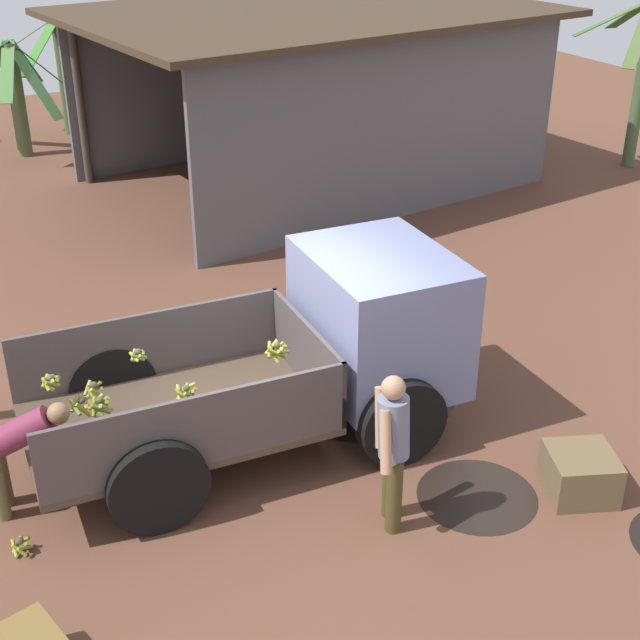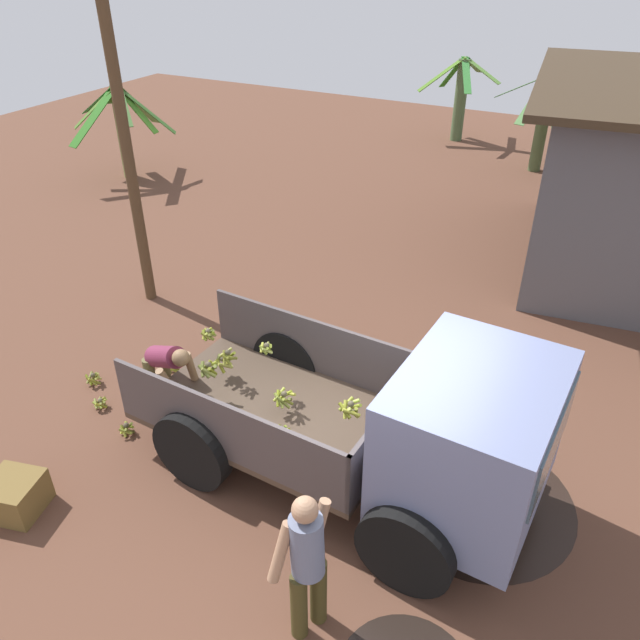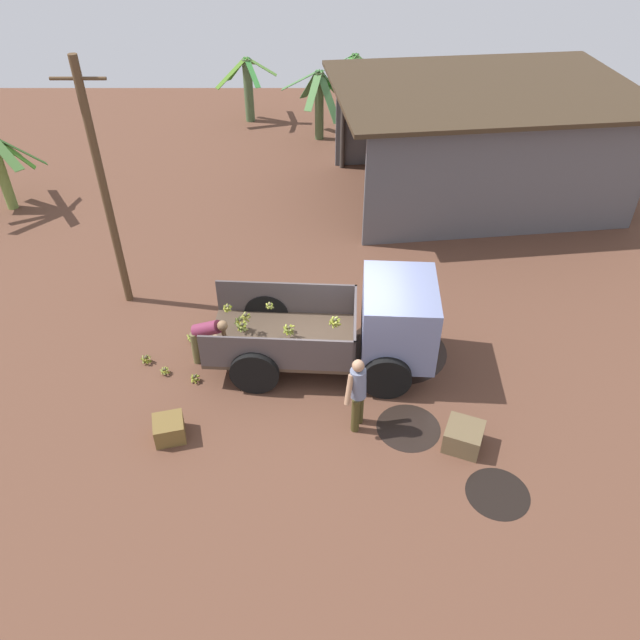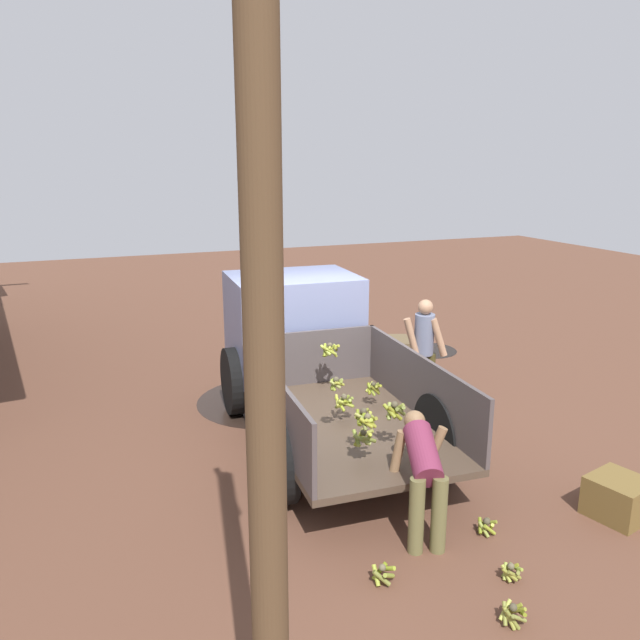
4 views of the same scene
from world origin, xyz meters
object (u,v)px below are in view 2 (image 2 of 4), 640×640
object	(u,v)px
utility_pole	(124,130)
person_worker_loading	(166,367)
banana_bunch_on_ground_0	(174,367)
banana_bunch_on_ground_3	(100,403)
banana_bunch_on_ground_1	(94,378)
banana_bunch_on_ground_2	(127,428)
wooden_crate_0	(15,495)
cargo_truck	(420,433)
person_foreground_visitor	(307,560)

from	to	relation	value
utility_pole	person_worker_loading	distance (m)	3.87
banana_bunch_on_ground_0	banana_bunch_on_ground_3	xyz separation A→B (m)	(-0.39, -1.09, -0.01)
utility_pole	banana_bunch_on_ground_1	bearing A→B (deg)	-68.07
banana_bunch_on_ground_2	wooden_crate_0	size ratio (longest dim) A/B	0.40
cargo_truck	person_foreground_visitor	size ratio (longest dim) A/B	2.88
utility_pole	person_worker_loading	size ratio (longest dim) A/B	4.85
wooden_crate_0	banana_bunch_on_ground_1	bearing A→B (deg)	113.44
cargo_truck	wooden_crate_0	xyz separation A→B (m)	(-3.87, -2.09, -0.84)
banana_bunch_on_ground_2	person_worker_loading	bearing A→B (deg)	70.92
person_foreground_visitor	banana_bunch_on_ground_3	bearing A→B (deg)	2.66
cargo_truck	banana_bunch_on_ground_3	xyz separation A→B (m)	(-4.30, -0.37, -0.96)
wooden_crate_0	person_worker_loading	bearing A→B (deg)	77.96
banana_bunch_on_ground_0	cargo_truck	bearing A→B (deg)	-10.29
banana_bunch_on_ground_0	banana_bunch_on_ground_1	size ratio (longest dim) A/B	1.08
person_foreground_visitor	banana_bunch_on_ground_3	world-z (taller)	person_foreground_visitor
utility_pole	banana_bunch_on_ground_3	size ratio (longest dim) A/B	26.49
cargo_truck	person_foreground_visitor	bearing A→B (deg)	-98.23
banana_bunch_on_ground_1	banana_bunch_on_ground_2	xyz separation A→B (m)	(1.13, -0.57, -0.01)
utility_pole	person_foreground_visitor	distance (m)	7.00
cargo_truck	utility_pole	world-z (taller)	utility_pole
banana_bunch_on_ground_0	wooden_crate_0	xyz separation A→B (m)	(0.05, -2.80, 0.11)
cargo_truck	banana_bunch_on_ground_3	bearing A→B (deg)	-171.76
utility_pole	banana_bunch_on_ground_0	world-z (taller)	utility_pole
utility_pole	banana_bunch_on_ground_2	xyz separation A→B (m)	(2.06, -2.88, -2.82)
person_worker_loading	banana_bunch_on_ground_3	bearing A→B (deg)	-138.47
person_worker_loading	banana_bunch_on_ground_0	world-z (taller)	person_worker_loading
banana_bunch_on_ground_0	wooden_crate_0	size ratio (longest dim) A/B	0.43
person_worker_loading	cargo_truck	bearing A→B (deg)	16.43
person_foreground_visitor	banana_bunch_on_ground_2	world-z (taller)	person_foreground_visitor
cargo_truck	wooden_crate_0	distance (m)	4.48
banana_bunch_on_ground_3	wooden_crate_0	distance (m)	1.77
person_worker_loading	banana_bunch_on_ground_1	size ratio (longest dim) A/B	5.26
cargo_truck	person_foreground_visitor	world-z (taller)	cargo_truck
utility_pole	banana_bunch_on_ground_0	bearing A→B (deg)	-41.46
person_foreground_visitor	person_worker_loading	distance (m)	3.56
banana_bunch_on_ground_3	banana_bunch_on_ground_2	bearing A→B (deg)	-18.79
cargo_truck	person_worker_loading	distance (m)	3.43
banana_bunch_on_ground_3	wooden_crate_0	bearing A→B (deg)	-75.79
banana_bunch_on_ground_3	person_worker_loading	bearing A→B (deg)	24.58
cargo_truck	utility_pole	size ratio (longest dim) A/B	0.83
person_worker_loading	banana_bunch_on_ground_2	world-z (taller)	person_worker_loading
utility_pole	wooden_crate_0	world-z (taller)	utility_pole
utility_pole	banana_bunch_on_ground_1	world-z (taller)	utility_pole
cargo_truck	banana_bunch_on_ground_1	xyz separation A→B (m)	(-4.76, -0.03, -0.95)
banana_bunch_on_ground_1	banana_bunch_on_ground_2	size ratio (longest dim) A/B	1.01
banana_bunch_on_ground_1	banana_bunch_on_ground_2	bearing A→B (deg)	-26.97
banana_bunch_on_ground_1	person_worker_loading	bearing A→B (deg)	2.52
cargo_truck	banana_bunch_on_ground_1	distance (m)	4.85
cargo_truck	utility_pole	distance (m)	6.40
cargo_truck	banana_bunch_on_ground_0	xyz separation A→B (m)	(-3.92, 0.71, -0.95)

